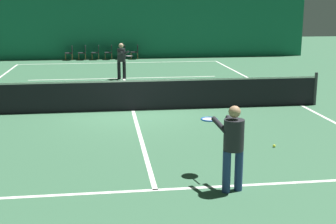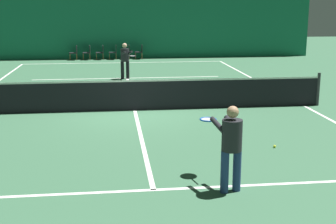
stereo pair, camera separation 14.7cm
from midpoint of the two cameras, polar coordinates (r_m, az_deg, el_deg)
The scene contains 17 objects.
ground_plane at distance 14.59m, azimuth -3.78°, elevation 0.21°, with size 60.00×60.00×0.00m, color #386647.
backdrop_curtain at distance 28.26m, azimuth -5.50°, elevation 11.03°, with size 23.00×0.12×4.45m.
court_line_baseline_far at distance 26.31m, azimuth -5.27°, elevation 6.01°, with size 11.00×0.10×0.00m.
court_line_service_far at distance 20.87m, azimuth -4.79°, elevation 4.14°, with size 8.25×0.10×0.00m.
court_line_service_near at distance 8.49m, azimuth -1.28°, elevation -9.47°, with size 8.25×0.10×0.00m.
court_line_sideline_right at distance 15.86m, azimuth 16.48°, elevation 0.75°, with size 0.10×23.80×0.00m.
court_line_centre at distance 14.59m, azimuth -3.78°, elevation 0.22°, with size 0.10×12.80×0.00m.
tennis_net at distance 14.48m, azimuth -3.81°, elevation 2.18°, with size 12.00×0.10×1.07m.
player_near at distance 8.24m, azimuth 8.13°, elevation -3.61°, with size 0.64×1.35×1.56m.
player_far at distance 20.54m, azimuth -5.04°, elevation 6.55°, with size 0.72×1.35×1.56m.
courtside_chair_0 at distance 27.89m, azimuth -11.17°, elevation 7.22°, with size 0.44×0.44×0.84m.
courtside_chair_1 at distance 27.85m, azimuth -9.60°, elevation 7.28°, with size 0.44×0.44×0.84m.
courtside_chair_2 at distance 27.82m, azimuth -8.02°, elevation 7.33°, with size 0.44×0.44×0.84m.
courtside_chair_3 at distance 27.82m, azimuth -6.45°, elevation 7.37°, with size 0.44×0.44×0.84m.
courtside_chair_4 at distance 27.84m, azimuth -4.87°, elevation 7.41°, with size 0.44×0.44×0.84m.
courtside_chair_5 at distance 27.88m, azimuth -3.29°, elevation 7.45°, with size 0.44×0.44×0.84m.
tennis_ball at distance 11.12m, azimuth 13.24°, elevation -4.09°, with size 0.07×0.07×0.07m.
Camera 2 is at (-0.69, -14.20, 3.27)m, focal length 50.00 mm.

